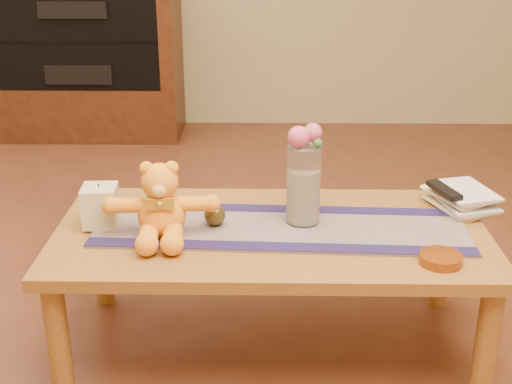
{
  "coord_description": "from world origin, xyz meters",
  "views": [
    {
      "loc": [
        -0.02,
        -2.01,
        1.4
      ],
      "look_at": [
        -0.05,
        0.0,
        0.58
      ],
      "focal_mm": 48.09,
      "sensor_mm": 36.0,
      "label": 1
    }
  ],
  "objects_px": {
    "pillar_candle": "(100,206)",
    "amber_dish": "(441,259)",
    "glass_vase": "(303,185)",
    "teddy_bear": "(161,200)",
    "bronze_ball": "(215,215)",
    "book_bottom": "(440,209)",
    "tv_remote": "(444,190)"
  },
  "relations": [
    {
      "from": "pillar_candle",
      "to": "bronze_ball",
      "type": "relative_size",
      "value": 1.87
    },
    {
      "from": "pillar_candle",
      "to": "book_bottom",
      "type": "height_order",
      "value": "pillar_candle"
    },
    {
      "from": "glass_vase",
      "to": "tv_remote",
      "type": "height_order",
      "value": "glass_vase"
    },
    {
      "from": "bronze_ball",
      "to": "amber_dish",
      "type": "height_order",
      "value": "bronze_ball"
    },
    {
      "from": "book_bottom",
      "to": "pillar_candle",
      "type": "bearing_deg",
      "value": 165.39
    },
    {
      "from": "pillar_candle",
      "to": "bronze_ball",
      "type": "distance_m",
      "value": 0.37
    },
    {
      "from": "book_bottom",
      "to": "bronze_ball",
      "type": "bearing_deg",
      "value": 168.56
    },
    {
      "from": "teddy_bear",
      "to": "tv_remote",
      "type": "relative_size",
      "value": 2.13
    },
    {
      "from": "pillar_candle",
      "to": "glass_vase",
      "type": "xyz_separation_m",
      "value": [
        0.66,
        0.03,
        0.06
      ]
    },
    {
      "from": "teddy_bear",
      "to": "book_bottom",
      "type": "relative_size",
      "value": 1.53
    },
    {
      "from": "glass_vase",
      "to": "bronze_ball",
      "type": "height_order",
      "value": "glass_vase"
    },
    {
      "from": "teddy_bear",
      "to": "book_bottom",
      "type": "height_order",
      "value": "teddy_bear"
    },
    {
      "from": "bronze_ball",
      "to": "book_bottom",
      "type": "height_order",
      "value": "bronze_ball"
    },
    {
      "from": "bronze_ball",
      "to": "amber_dish",
      "type": "distance_m",
      "value": 0.72
    },
    {
      "from": "amber_dish",
      "to": "tv_remote",
      "type": "bearing_deg",
      "value": 76.18
    },
    {
      "from": "book_bottom",
      "to": "amber_dish",
      "type": "height_order",
      "value": "amber_dish"
    },
    {
      "from": "teddy_bear",
      "to": "amber_dish",
      "type": "distance_m",
      "value": 0.86
    },
    {
      "from": "tv_remote",
      "to": "book_bottom",
      "type": "bearing_deg",
      "value": 90.0
    },
    {
      "from": "glass_vase",
      "to": "amber_dish",
      "type": "xyz_separation_m",
      "value": [
        0.39,
        -0.27,
        -0.12
      ]
    },
    {
      "from": "pillar_candle",
      "to": "bronze_ball",
      "type": "height_order",
      "value": "pillar_candle"
    },
    {
      "from": "teddy_bear",
      "to": "amber_dish",
      "type": "xyz_separation_m",
      "value": [
        0.84,
        -0.17,
        -0.11
      ]
    },
    {
      "from": "pillar_candle",
      "to": "bronze_ball",
      "type": "bearing_deg",
      "value": 0.11
    },
    {
      "from": "teddy_bear",
      "to": "glass_vase",
      "type": "distance_m",
      "value": 0.46
    },
    {
      "from": "teddy_bear",
      "to": "bronze_ball",
      "type": "height_order",
      "value": "teddy_bear"
    },
    {
      "from": "bronze_ball",
      "to": "book_bottom",
      "type": "xyz_separation_m",
      "value": [
        0.76,
        0.13,
        -0.03
      ]
    },
    {
      "from": "pillar_candle",
      "to": "amber_dish",
      "type": "bearing_deg",
      "value": -12.79
    },
    {
      "from": "glass_vase",
      "to": "teddy_bear",
      "type": "bearing_deg",
      "value": -167.19
    },
    {
      "from": "pillar_candle",
      "to": "tv_remote",
      "type": "xyz_separation_m",
      "value": [
        1.14,
        0.13,
        0.01
      ]
    },
    {
      "from": "glass_vase",
      "to": "tv_remote",
      "type": "bearing_deg",
      "value": 11.03
    },
    {
      "from": "teddy_bear",
      "to": "tv_remote",
      "type": "bearing_deg",
      "value": 7.62
    },
    {
      "from": "pillar_candle",
      "to": "amber_dish",
      "type": "distance_m",
      "value": 1.08
    },
    {
      "from": "bronze_ball",
      "to": "amber_dish",
      "type": "xyz_separation_m",
      "value": [
        0.68,
        -0.24,
        -0.03
      ]
    }
  ]
}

